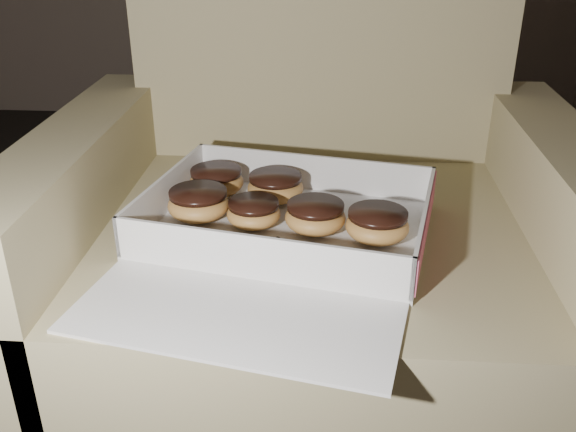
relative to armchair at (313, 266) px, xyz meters
The scene contains 13 objects.
armchair is the anchor object (origin of this frame).
bakery_box 0.22m from the armchair, 106.33° to the right, with size 0.53×0.59×0.07m.
donut_a 0.20m from the armchair, 87.63° to the right, with size 0.10×0.10×0.05m.
donut_b 0.22m from the armchair, 131.37° to the right, with size 0.09×0.09×0.04m.
donut_c 0.24m from the armchair, behind, with size 0.10×0.10×0.05m.
donut_d 0.27m from the armchair, 155.22° to the right, with size 0.10×0.10×0.05m.
donut_e 0.24m from the armchair, 54.55° to the right, with size 0.10×0.10×0.05m.
donut_f 0.18m from the armchair, behind, with size 0.10×0.10×0.05m.
crumb_a 0.29m from the armchair, 91.07° to the right, with size 0.01×0.01×0.00m, color black.
crumb_b 0.29m from the armchair, 137.07° to the right, with size 0.01×0.01×0.00m, color black.
crumb_c 0.21m from the armchair, 109.04° to the right, with size 0.01×0.01×0.00m, color black.
crumb_d 0.27m from the armchair, 110.09° to the right, with size 0.01×0.01×0.00m, color black.
crumb_e 0.32m from the armchair, 149.39° to the right, with size 0.01×0.01×0.00m, color black.
Camera 1 is at (0.89, -0.71, 0.93)m, focal length 40.00 mm.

